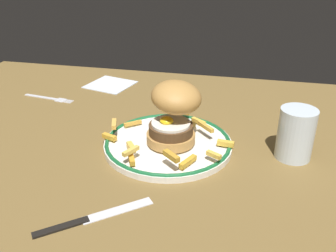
{
  "coord_description": "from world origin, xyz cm",
  "views": [
    {
      "loc": [
        16.01,
        -58.19,
        36.48
      ],
      "look_at": [
        2.14,
        4.06,
        4.6
      ],
      "focal_mm": 39.5,
      "sensor_mm": 36.0,
      "label": 1
    }
  ],
  "objects_px": {
    "napkin": "(110,84)",
    "water_glass": "(295,137)",
    "dinner_plate": "(168,143)",
    "burger": "(174,111)",
    "knife": "(85,219)",
    "fork": "(50,98)"
  },
  "relations": [
    {
      "from": "napkin",
      "to": "water_glass",
      "type": "bearing_deg",
      "value": -31.87
    },
    {
      "from": "dinner_plate",
      "to": "burger",
      "type": "xyz_separation_m",
      "value": [
        0.01,
        0.0,
        0.07
      ]
    },
    {
      "from": "dinner_plate",
      "to": "water_glass",
      "type": "bearing_deg",
      "value": 3.43
    },
    {
      "from": "burger",
      "to": "napkin",
      "type": "height_order",
      "value": "burger"
    },
    {
      "from": "dinner_plate",
      "to": "napkin",
      "type": "distance_m",
      "value": 0.39
    },
    {
      "from": "dinner_plate",
      "to": "water_glass",
      "type": "distance_m",
      "value": 0.24
    },
    {
      "from": "burger",
      "to": "knife",
      "type": "height_order",
      "value": "burger"
    },
    {
      "from": "knife",
      "to": "dinner_plate",
      "type": "bearing_deg",
      "value": 73.57
    },
    {
      "from": "burger",
      "to": "knife",
      "type": "bearing_deg",
      "value": -108.46
    },
    {
      "from": "napkin",
      "to": "fork",
      "type": "bearing_deg",
      "value": -131.69
    },
    {
      "from": "knife",
      "to": "napkin",
      "type": "height_order",
      "value": "knife"
    },
    {
      "from": "water_glass",
      "to": "knife",
      "type": "height_order",
      "value": "water_glass"
    },
    {
      "from": "fork",
      "to": "knife",
      "type": "distance_m",
      "value": 0.5
    },
    {
      "from": "burger",
      "to": "napkin",
      "type": "bearing_deg",
      "value": 129.14
    },
    {
      "from": "dinner_plate",
      "to": "fork",
      "type": "distance_m",
      "value": 0.4
    },
    {
      "from": "knife",
      "to": "napkin",
      "type": "xyz_separation_m",
      "value": [
        -0.17,
        0.55,
        -0.0
      ]
    },
    {
      "from": "knife",
      "to": "fork",
      "type": "bearing_deg",
      "value": 124.25
    },
    {
      "from": "dinner_plate",
      "to": "fork",
      "type": "relative_size",
      "value": 1.75
    },
    {
      "from": "burger",
      "to": "dinner_plate",
      "type": "bearing_deg",
      "value": -156.76
    },
    {
      "from": "fork",
      "to": "burger",
      "type": "bearing_deg",
      "value": -25.42
    },
    {
      "from": "burger",
      "to": "water_glass",
      "type": "xyz_separation_m",
      "value": [
        0.23,
        0.01,
        -0.04
      ]
    },
    {
      "from": "fork",
      "to": "knife",
      "type": "height_order",
      "value": "knife"
    }
  ]
}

